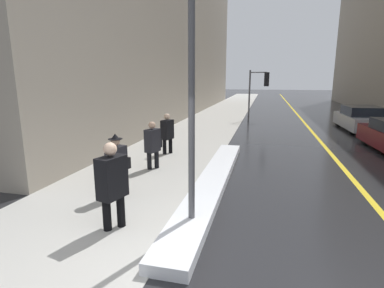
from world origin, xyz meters
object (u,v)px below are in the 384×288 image
pedestrian_in_fedora (117,163)px  pedestrian_nearside (167,132)px  pedestrian_in_glasses (112,182)px  traffic_light_near (260,85)px  pedestrian_trailing (153,143)px  lamp_post (192,88)px  parked_car_silver (361,119)px

pedestrian_in_fedora → pedestrian_nearside: pedestrian_in_fedora is taller
pedestrian_in_glasses → pedestrian_in_fedora: 1.62m
pedestrian_in_glasses → pedestrian_in_fedora: (-0.68, 1.47, -0.09)m
pedestrian_in_fedora → traffic_light_near: bearing=-175.9°
traffic_light_near → pedestrian_trailing: 12.64m
pedestrian_trailing → lamp_post: bearing=46.9°
traffic_light_near → pedestrian_in_glasses: traffic_light_near is taller
pedestrian_in_glasses → pedestrian_trailing: bearing=-154.4°
parked_car_silver → traffic_light_near: bearing=63.7°
pedestrian_in_fedora → pedestrian_trailing: bearing=-164.4°
pedestrian_trailing → parked_car_silver: (8.52, 9.64, -0.21)m
pedestrian_in_fedora → parked_car_silver: (8.51, 11.98, -0.21)m
traffic_light_near → pedestrian_nearside: size_ratio=2.20×
pedestrian_in_fedora → parked_car_silver: bearing=160.1°
lamp_post → pedestrian_nearside: bearing=112.8°
pedestrian_in_fedora → lamp_post: bearing=77.9°
pedestrian_in_fedora → pedestrian_nearside: size_ratio=1.01×
pedestrian_in_fedora → pedestrian_trailing: (-0.00, 2.34, -0.01)m
lamp_post → parked_car_silver: (6.43, 13.08, -2.01)m
lamp_post → parked_car_silver: lamp_post is taller
pedestrian_trailing → pedestrian_nearside: (-0.18, 1.96, 0.01)m
lamp_post → pedestrian_in_fedora: (-2.09, 1.09, -1.79)m
lamp_post → traffic_light_near: bearing=86.9°
traffic_light_near → pedestrian_nearside: 10.81m
lamp_post → pedestrian_trailing: lamp_post is taller
parked_car_silver → pedestrian_in_fedora: bearing=142.9°
lamp_post → pedestrian_in_glasses: 2.25m
pedestrian_trailing → parked_car_silver: size_ratio=0.35×
pedestrian_nearside → lamp_post: bearing=38.3°
lamp_post → pedestrian_trailing: 4.41m
pedestrian_nearside → parked_car_silver: size_ratio=0.35×
traffic_light_near → parked_car_silver: (5.58, -2.54, -1.79)m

